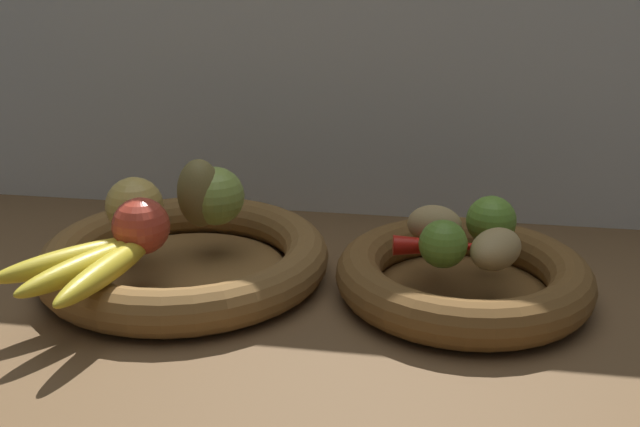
{
  "coord_description": "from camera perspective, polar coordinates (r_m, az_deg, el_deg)",
  "views": [
    {
      "loc": [
        11.59,
        -76.09,
        37.96
      ],
      "look_at": [
        -1.43,
        2.39,
        9.29
      ],
      "focal_mm": 40.87,
      "sensor_mm": 36.0,
      "label": 1
    }
  ],
  "objects": [
    {
      "name": "pear_brown",
      "position": [
        0.92,
        -9.39,
        1.58
      ],
      "size": [
        7.95,
        7.95,
        8.7
      ],
      "primitive_type": "ellipsoid",
      "rotation": [
        0.0,
        0.0,
        5.49
      ],
      "color": "olive",
      "rests_on": "fruit_bowl_left"
    },
    {
      "name": "banana_bunch_front",
      "position": [
        0.81,
        -17.35,
        -3.73
      ],
      "size": [
        14.26,
        19.3,
        2.75
      ],
      "color": "gold",
      "rests_on": "fruit_bowl_left"
    },
    {
      "name": "lime_near",
      "position": [
        0.8,
        9.61,
        -2.36
      ],
      "size": [
        5.34,
        5.34,
        5.34
      ],
      "primitive_type": "sphere",
      "color": "olive",
      "rests_on": "fruit_bowl_right"
    },
    {
      "name": "potato_small",
      "position": [
        0.82,
        13.6,
        -2.72
      ],
      "size": [
        7.89,
        8.86,
        4.38
      ],
      "primitive_type": "ellipsoid",
      "rotation": [
        0.0,
        0.0,
        4.21
      ],
      "color": "tan",
      "rests_on": "fruit_bowl_right"
    },
    {
      "name": "lime_far",
      "position": [
        0.88,
        13.25,
        -0.54
      ],
      "size": [
        5.86,
        5.86,
        5.86
      ],
      "primitive_type": "sphere",
      "color": "#6B9E33",
      "rests_on": "fruit_bowl_right"
    },
    {
      "name": "back_wall",
      "position": [
        1.07,
        3.27,
        14.19
      ],
      "size": [
        140.0,
        3.0,
        55.0
      ],
      "color": "silver",
      "rests_on": "ground_plane"
    },
    {
      "name": "apple_green_back",
      "position": [
        0.92,
        -8.21,
        1.36
      ],
      "size": [
        7.41,
        7.41,
        7.41
      ],
      "primitive_type": "sphere",
      "color": "#99B74C",
      "rests_on": "fruit_bowl_left"
    },
    {
      "name": "apple_golden_left",
      "position": [
        0.92,
        -14.31,
        0.6
      ],
      "size": [
        7.0,
        7.0,
        7.0
      ],
      "primitive_type": "sphere",
      "color": "#DBB756",
      "rests_on": "fruit_bowl_left"
    },
    {
      "name": "fruit_bowl_right",
      "position": [
        0.86,
        11.11,
        -4.89
      ],
      "size": [
        29.55,
        29.55,
        5.29
      ],
      "color": "brown",
      "rests_on": "ground_plane"
    },
    {
      "name": "chili_pepper",
      "position": [
        0.84,
        10.24,
        -2.54
      ],
      "size": [
        13.39,
        3.9,
        2.35
      ],
      "primitive_type": "cone",
      "rotation": [
        0.0,
        1.57,
        0.12
      ],
      "color": "red",
      "rests_on": "fruit_bowl_right"
    },
    {
      "name": "apple_red_front",
      "position": [
        0.85,
        -13.84,
        -0.96
      ],
      "size": [
        6.57,
        6.57,
        6.57
      ],
      "primitive_type": "sphere",
      "color": "#CC422D",
      "rests_on": "fruit_bowl_left"
    },
    {
      "name": "potato_oblong",
      "position": [
        0.87,
        8.96,
        -0.9
      ],
      "size": [
        7.31,
        5.98,
        4.71
      ],
      "primitive_type": "ellipsoid",
      "rotation": [
        0.0,
        0.0,
        6.09
      ],
      "color": "tan",
      "rests_on": "fruit_bowl_right"
    },
    {
      "name": "fruit_bowl_left",
      "position": [
        0.91,
        -10.49,
        -3.45
      ],
      "size": [
        35.26,
        35.26,
        5.29
      ],
      "color": "brown",
      "rests_on": "ground_plane"
    },
    {
      "name": "ground_plane",
      "position": [
        0.86,
        0.68,
        -7.33
      ],
      "size": [
        140.0,
        90.0,
        3.0
      ],
      "primitive_type": "cube",
      "color": "brown"
    }
  ]
}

